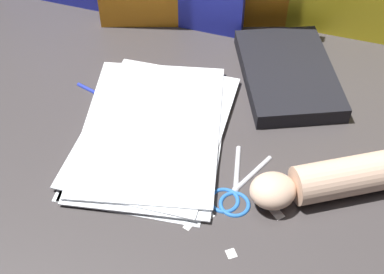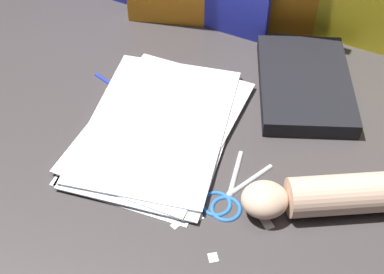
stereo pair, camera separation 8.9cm
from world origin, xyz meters
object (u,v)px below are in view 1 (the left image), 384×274
book_closed (288,74)px  hand_forearm (351,176)px  paper_stack (153,131)px  scissors (234,191)px

book_closed → hand_forearm: size_ratio=0.93×
paper_stack → scissors: (0.16, -0.11, -0.00)m
paper_stack → hand_forearm: bearing=-10.8°
paper_stack → hand_forearm: (0.35, -0.07, 0.02)m
scissors → hand_forearm: hand_forearm is taller
hand_forearm → scissors: bearing=-166.9°
paper_stack → hand_forearm: size_ratio=1.14×
book_closed → hand_forearm: bearing=-66.5°
scissors → hand_forearm: bearing=13.1°
book_closed → hand_forearm: hand_forearm is taller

